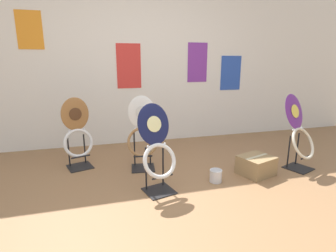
{
  "coord_description": "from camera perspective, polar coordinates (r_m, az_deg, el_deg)",
  "views": [
    {
      "loc": [
        -0.7,
        -1.87,
        1.29
      ],
      "look_at": [
        0.09,
        1.0,
        0.55
      ],
      "focal_mm": 28.0,
      "sensor_mm": 36.0,
      "label": 1
    }
  ],
  "objects": [
    {
      "name": "toilet_seat_display_purple_note",
      "position": [
        3.53,
        26.62,
        -1.39
      ],
      "size": [
        0.47,
        0.46,
        0.91
      ],
      "color": "black",
      "rests_on": "ground_plane"
    },
    {
      "name": "storage_box",
      "position": [
        3.25,
        18.62,
        -8.12
      ],
      "size": [
        0.44,
        0.42,
        0.22
      ],
      "color": "#93754C",
      "rests_on": "ground_plane"
    },
    {
      "name": "toilet_seat_display_navy_moon",
      "position": [
        2.6,
        -2.38,
        -5.06
      ],
      "size": [
        0.41,
        0.38,
        0.89
      ],
      "color": "black",
      "rests_on": "ground_plane"
    },
    {
      "name": "ground_plane",
      "position": [
        2.37,
        4.47,
        -18.94
      ],
      "size": [
        14.0,
        14.0,
        0.0
      ],
      "primitive_type": "plane",
      "color": "#8E6642"
    },
    {
      "name": "toilet_seat_display_woodgrain",
      "position": [
        3.36,
        -19.15,
        -1.74
      ],
      "size": [
        0.37,
        0.35,
        0.87
      ],
      "color": "black",
      "rests_on": "ground_plane"
    },
    {
      "name": "wall_back",
      "position": [
        4.19,
        -6.0,
        14.02
      ],
      "size": [
        8.0,
        0.07,
        2.6
      ],
      "color": "silver",
      "rests_on": "ground_plane"
    },
    {
      "name": "paint_can",
      "position": [
        2.96,
        10.37,
        -10.49
      ],
      "size": [
        0.14,
        0.14,
        0.14
      ],
      "color": "silver",
      "rests_on": "ground_plane"
    },
    {
      "name": "toilet_seat_display_white_plain",
      "position": [
        3.15,
        -5.63,
        -1.84
      ],
      "size": [
        0.38,
        0.32,
        0.9
      ],
      "color": "black",
      "rests_on": "ground_plane"
    }
  ]
}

